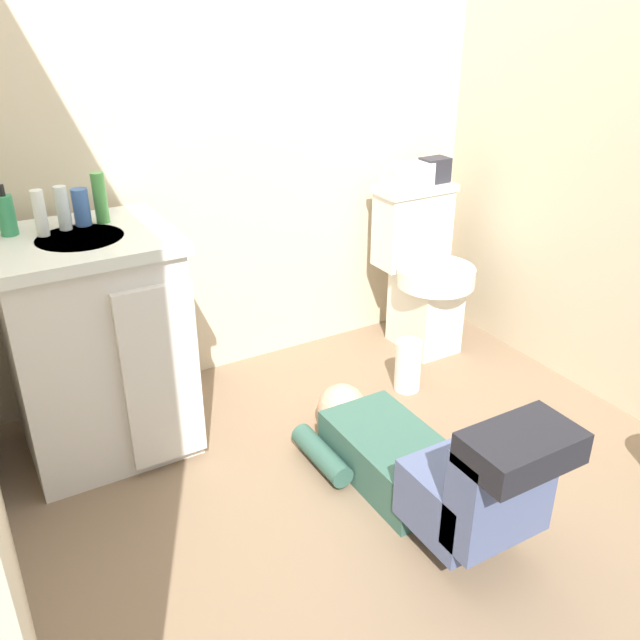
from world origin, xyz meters
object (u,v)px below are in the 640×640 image
object	(u,v)px
toiletry_bag	(435,170)
soap_dispenser	(6,215)
vanity_cabinet	(98,345)
tissue_box	(408,175)
bottle_blue	(81,207)
toilet	(422,271)
bottle_green	(100,198)
paper_towel_roll	(408,366)
bottle_clear	(63,208)
bottle_white	(40,213)
person_plumber	(425,465)
faucet	(67,210)

from	to	relation	value
toiletry_bag	soap_dispenser	xyz separation A→B (m)	(-1.79, -0.04, 0.08)
vanity_cabinet	tissue_box	xyz separation A→B (m)	(1.45, 0.16, 0.38)
bottle_blue	toilet	bearing A→B (deg)	-1.35
bottle_green	paper_towel_roll	distance (m)	1.39
bottle_clear	bottle_green	size ratio (longest dim) A/B	0.85
vanity_cabinet	bottle_white	size ratio (longest dim) A/B	5.44
person_plumber	tissue_box	size ratio (longest dim) A/B	4.84
vanity_cabinet	bottle_clear	xyz separation A→B (m)	(-0.02, 0.09, 0.47)
tissue_box	soap_dispenser	xyz separation A→B (m)	(-1.64, -0.04, 0.09)
vanity_cabinet	bottle_blue	distance (m)	0.48
toiletry_bag	bottle_blue	world-z (taller)	bottle_blue
soap_dispenser	bottle_blue	world-z (taller)	soap_dispenser
person_plumber	bottle_clear	size ratio (longest dim) A/B	7.29
bottle_clear	vanity_cabinet	bearing A→B (deg)	-75.49
tissue_box	bottle_blue	xyz separation A→B (m)	(-1.41, -0.06, 0.08)
faucet	person_plumber	xyz separation A→B (m)	(0.79, -1.02, -0.69)
bottle_white	bottle_green	distance (m)	0.21
toiletry_bag	vanity_cabinet	bearing A→B (deg)	-174.11
vanity_cabinet	faucet	xyz separation A→B (m)	(-0.00, 0.15, 0.45)
tissue_box	bottle_green	world-z (taller)	bottle_green
soap_dispenser	bottle_white	world-z (taller)	soap_dispenser
toilet	tissue_box	size ratio (longest dim) A/B	3.41
person_plumber	bottle_green	world-z (taller)	bottle_green
vanity_cabinet	bottle_green	size ratio (longest dim) A/B	4.75
bottle_clear	bottle_blue	size ratio (longest dim) A/B	1.17
soap_dispenser	bottle_white	xyz separation A→B (m)	(0.09, -0.06, 0.01)
bottle_green	person_plumber	bearing A→B (deg)	-54.89
bottle_blue	paper_towel_roll	xyz separation A→B (m)	(1.15, -0.35, -0.77)
faucet	toiletry_bag	xyz separation A→B (m)	(1.60, 0.02, -0.06)
bottle_clear	bottle_green	world-z (taller)	bottle_green
paper_towel_roll	bottle_clear	bearing A→B (deg)	164.48
faucet	toiletry_bag	world-z (taller)	faucet
toilet	soap_dispenser	distance (m)	1.76
toilet	faucet	world-z (taller)	faucet
vanity_cabinet	toilet	bearing A→B (deg)	2.85
toilet	person_plumber	distance (m)	1.19
tissue_box	bottle_blue	bearing A→B (deg)	-177.71
toilet	vanity_cabinet	xyz separation A→B (m)	(-1.49, -0.07, 0.05)
bottle_white	toiletry_bag	bearing A→B (deg)	3.45
tissue_box	bottle_green	distance (m)	1.35
faucet	toiletry_bag	bearing A→B (deg)	0.67
toilet	person_plumber	bearing A→B (deg)	-126.64
toilet	toiletry_bag	size ratio (longest dim) A/B	6.05
bottle_white	paper_towel_roll	xyz separation A→B (m)	(1.29, -0.31, -0.78)
bottle_blue	paper_towel_roll	distance (m)	1.43
person_plumber	bottle_green	distance (m)	1.40
faucet	soap_dispenser	bearing A→B (deg)	-173.99
faucet	bottle_blue	xyz separation A→B (m)	(0.04, -0.04, 0.01)
person_plumber	tissue_box	world-z (taller)	tissue_box
bottle_clear	bottle_white	bearing A→B (deg)	-159.05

